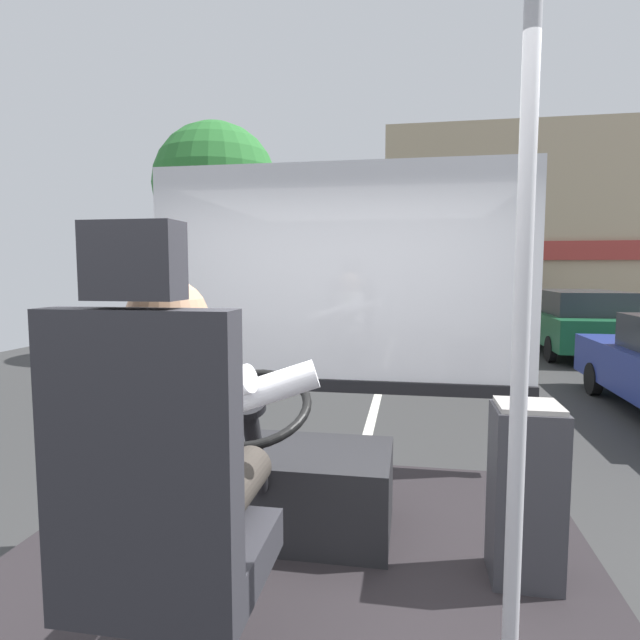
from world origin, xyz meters
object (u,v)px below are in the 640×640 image
Objects in this scene: fare_box at (525,492)px; parked_car_white at (527,310)px; handrail_pole at (522,322)px; steering_console at (276,485)px; driver_seat at (163,525)px; parked_car_green at (578,321)px; parked_car_red at (496,298)px; bus_driver at (182,442)px.

parked_car_white is at bearing 78.17° from fare_box.
fare_box is 0.17× the size of parked_car_white.
steering_console is at bearing 133.16° from handrail_pole.
driver_seat is 17.22m from parked_car_white.
parked_car_white is (4.39, 16.64, -0.63)m from driver_seat.
parked_car_green reaches higher than parked_car_red.
handrail_pole is 16.85m from parked_car_white.
handrail_pole is (0.91, -0.97, 0.91)m from steering_console.
parked_car_green is at bearing 72.62° from fare_box.
steering_console is 16.09m from parked_car_white.
driver_seat is at bearing -110.95° from parked_car_green.
driver_seat is 1.25× the size of steering_console.
bus_driver is 0.99× the size of fare_box.
parked_car_red is at bearing 79.14° from driver_seat.
driver_seat reaches higher than steering_console.
parked_car_red is at bearing 78.56° from steering_console.
parked_car_white is (4.39, 15.48, -0.25)m from steering_console.
fare_box is (0.19, 0.75, -0.77)m from handrail_pole.
parked_car_red is (-0.09, 5.74, 0.09)m from parked_car_white.
parked_car_red is (4.29, 22.26, -0.72)m from bus_driver.
fare_box is 16.04m from parked_car_white.
parked_car_white is at bearing -89.06° from parked_car_red.
driver_seat is 0.61× the size of handrail_pole.
parked_car_white is (-0.02, 5.12, -0.13)m from parked_car_green.
steering_console is at bearing 168.62° from fare_box.
parked_car_green is at bearing -89.38° from parked_car_red.
handrail_pole is 0.52× the size of parked_car_red.
bus_driver is at bearing -111.16° from parked_car_green.
handrail_pole reaches higher than parked_car_green.
parked_car_white is (3.29, 15.70, -0.40)m from fare_box.
driver_seat is 1.88× the size of bus_driver.
steering_console is at bearing -105.83° from parked_car_white.
bus_driver reaches higher than parked_car_green.
parked_car_green is at bearing 68.84° from bus_driver.
steering_console is at bearing -101.44° from parked_car_red.
steering_console reaches higher than fare_box.
handrail_pole reaches higher than fare_box.
steering_console is 21.65m from parked_car_red.
bus_driver is at bearing -90.00° from steering_console.
steering_console is 0.25× the size of parked_car_red.
fare_box is (1.10, 0.94, -0.24)m from driver_seat.
handrail_pole is at bearing -104.23° from fare_box.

